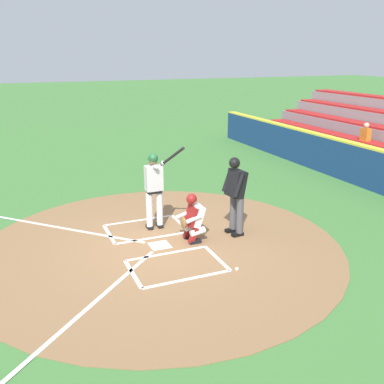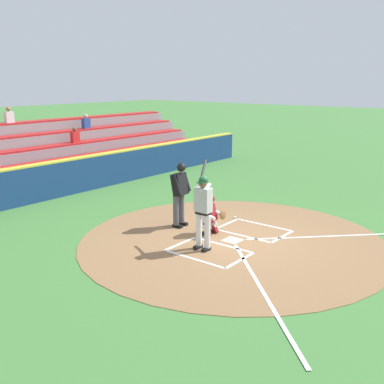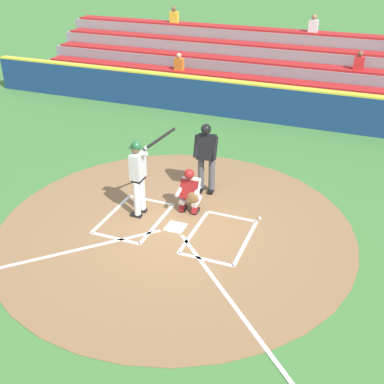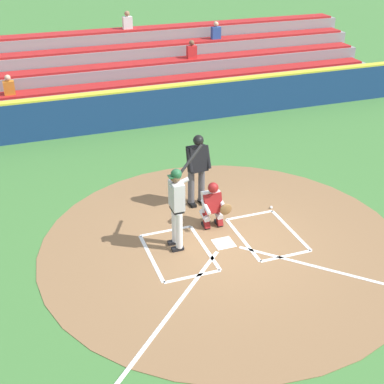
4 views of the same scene
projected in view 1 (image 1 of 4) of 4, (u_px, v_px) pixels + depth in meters
name	position (u px, v px, depth m)	size (l,w,h in m)	color
ground_plane	(160.00, 246.00, 9.70)	(120.00, 120.00, 0.00)	#427A38
dirt_circle	(160.00, 246.00, 9.70)	(8.00, 8.00, 0.01)	olive
home_plate_and_chalk	(121.00, 252.00, 9.37)	(7.93, 4.91, 0.01)	white
batter	(154.00, 185.00, 10.32)	(0.92, 0.72, 2.13)	white
catcher	(193.00, 217.00, 9.76)	(0.59, 0.60, 1.13)	black
plate_umpire	(236.00, 191.00, 10.00)	(0.60, 0.45, 1.86)	#4C4C51
baseball	(237.00, 269.00, 8.58)	(0.07, 0.07, 0.07)	white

